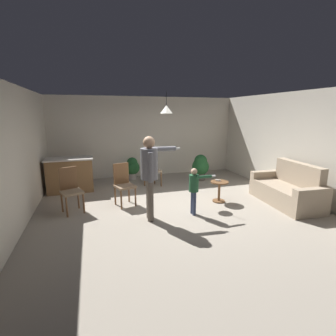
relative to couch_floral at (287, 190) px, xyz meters
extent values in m
plane|color=#9E9384|center=(-2.64, 0.62, -0.33)|extent=(7.68, 7.68, 0.00)
cube|color=silver|center=(-2.64, 3.82, 1.02)|extent=(6.40, 0.10, 2.70)
cube|color=silver|center=(-5.84, 0.62, 1.02)|extent=(0.10, 6.40, 2.70)
cube|color=silver|center=(0.56, 0.62, 1.02)|extent=(0.10, 6.40, 2.70)
cube|color=tan|center=(-0.06, 0.00, -0.11)|extent=(0.95, 1.50, 0.45)
cube|color=tan|center=(0.27, -0.02, 0.39)|extent=(0.31, 1.45, 0.55)
cube|color=tan|center=(-0.12, -0.80, -0.02)|extent=(0.86, 0.24, 0.63)
cube|color=tan|center=(0.00, 0.81, -0.02)|extent=(0.86, 0.24, 0.63)
cylinder|color=brown|center=(0.21, -0.82, -0.30)|extent=(0.05, 0.05, 0.06)
cylinder|color=brown|center=(0.33, 0.78, -0.30)|extent=(0.05, 0.05, 0.06)
cylinder|color=brown|center=(-0.44, -0.77, -0.30)|extent=(0.05, 0.05, 0.06)
cylinder|color=brown|center=(-0.32, 0.83, -0.30)|extent=(0.05, 0.05, 0.06)
cube|color=olive|center=(-5.09, 2.60, 0.12)|extent=(1.20, 0.60, 0.91)
cube|color=beige|center=(-5.09, 2.60, 0.60)|extent=(1.26, 0.66, 0.04)
cylinder|color=brown|center=(-1.52, 0.60, 0.17)|extent=(0.44, 0.44, 0.03)
cylinder|color=brown|center=(-1.52, 0.60, -0.09)|extent=(0.06, 0.06, 0.49)
cylinder|color=brown|center=(-1.52, 0.60, -0.32)|extent=(0.31, 0.31, 0.03)
cylinder|color=#60564C|center=(-3.39, 0.18, 0.10)|extent=(0.13, 0.13, 0.87)
cylinder|color=#60564C|center=(-3.40, -0.01, 0.10)|extent=(0.13, 0.13, 0.87)
cylinder|color=slate|center=(-3.40, 0.09, 0.85)|extent=(0.34, 0.34, 0.62)
sphere|color=tan|center=(-3.40, 0.09, 1.27)|extent=(0.24, 0.24, 0.24)
cylinder|color=slate|center=(-3.09, 0.26, 1.11)|extent=(0.59, 0.16, 0.10)
cube|color=white|center=(-2.77, 0.23, 1.11)|extent=(0.13, 0.05, 0.04)
cylinder|color=slate|center=(-3.41, -0.11, 0.82)|extent=(0.10, 0.10, 0.58)
cylinder|color=#384260|center=(-2.44, 0.12, -0.07)|extent=(0.08, 0.08, 0.52)
cylinder|color=#384260|center=(-2.44, 0.01, -0.07)|extent=(0.08, 0.08, 0.52)
cylinder|color=#265938|center=(-2.44, 0.06, 0.37)|extent=(0.21, 0.21, 0.37)
sphere|color=#D8AD8C|center=(-2.44, 0.06, 0.63)|extent=(0.14, 0.14, 0.14)
cylinder|color=#265938|center=(-2.44, 0.18, 0.35)|extent=(0.06, 0.06, 0.35)
cylinder|color=#265938|center=(-2.26, -0.05, 0.53)|extent=(0.35, 0.07, 0.06)
cube|color=white|center=(-2.06, -0.05, 0.53)|extent=(0.13, 0.04, 0.04)
cylinder|color=brown|center=(-2.66, 2.61, -0.11)|extent=(0.04, 0.04, 0.45)
cylinder|color=brown|center=(-3.00, 2.50, -0.11)|extent=(0.04, 0.04, 0.45)
cylinder|color=brown|center=(-2.54, 2.27, -0.11)|extent=(0.04, 0.04, 0.45)
cylinder|color=brown|center=(-2.89, 2.15, -0.11)|extent=(0.04, 0.04, 0.45)
cube|color=tan|center=(-2.77, 2.38, 0.14)|extent=(0.53, 0.53, 0.05)
cube|color=brown|center=(-2.83, 2.56, 0.42)|extent=(0.37, 0.16, 0.50)
cylinder|color=brown|center=(-3.66, 1.25, -0.11)|extent=(0.04, 0.04, 0.45)
cylinder|color=brown|center=(-4.00, 1.14, -0.11)|extent=(0.04, 0.04, 0.45)
cylinder|color=brown|center=(-3.56, 0.90, -0.11)|extent=(0.04, 0.04, 0.45)
cylinder|color=brown|center=(-3.90, 0.80, -0.11)|extent=(0.04, 0.04, 0.45)
cube|color=#7F664C|center=(-3.78, 1.02, 0.14)|extent=(0.52, 0.52, 0.05)
cube|color=brown|center=(-3.84, 1.21, 0.42)|extent=(0.37, 0.15, 0.50)
cylinder|color=brown|center=(-4.84, 1.16, -0.11)|extent=(0.04, 0.04, 0.45)
cylinder|color=brown|center=(-5.18, 1.03, -0.11)|extent=(0.04, 0.04, 0.45)
cylinder|color=brown|center=(-4.71, 0.82, -0.11)|extent=(0.04, 0.04, 0.45)
cylinder|color=brown|center=(-5.05, 0.70, -0.11)|extent=(0.04, 0.04, 0.45)
cube|color=#997F60|center=(-4.95, 0.93, 0.14)|extent=(0.54, 0.54, 0.05)
cube|color=brown|center=(-5.01, 1.11, 0.42)|extent=(0.37, 0.17, 0.50)
cylinder|color=#4C4742|center=(-1.11, 2.61, -0.21)|extent=(0.32, 0.32, 0.25)
sphere|color=#235B2D|center=(-1.11, 2.61, 0.11)|extent=(0.55, 0.55, 0.55)
sphere|color=#235B2D|center=(-1.11, 2.61, 0.31)|extent=(0.41, 0.41, 0.41)
cylinder|color=#B7B2AD|center=(-3.23, 3.38, -0.22)|extent=(0.28, 0.28, 0.22)
sphere|color=#235B2D|center=(-3.23, 3.38, 0.05)|extent=(0.48, 0.48, 0.48)
sphere|color=#235B2D|center=(-3.23, 3.38, 0.22)|extent=(0.36, 0.36, 0.36)
cube|color=white|center=(-1.54, 0.64, 0.21)|extent=(0.13, 0.11, 0.04)
cone|color=silver|center=(-2.60, 1.54, 1.92)|extent=(0.32, 0.32, 0.20)
cylinder|color=black|center=(-2.60, 1.54, 2.19)|extent=(0.01, 0.01, 0.36)
camera|label=1|loc=(-4.46, -4.62, 1.84)|focal=26.47mm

